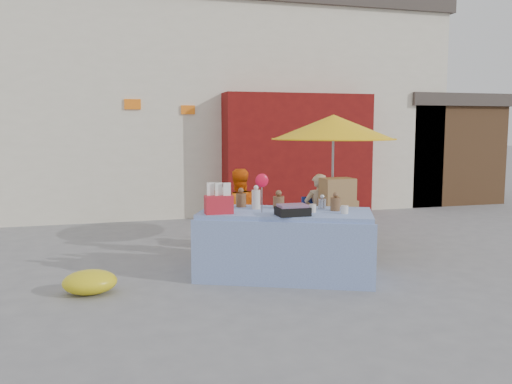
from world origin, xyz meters
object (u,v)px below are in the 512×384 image
object	(u,v)px
market_table	(285,243)
box_stack	(337,220)
chair_right	(321,237)
vendor_beige	(318,213)
umbrella	(333,128)
vendor_orange	(238,213)
chair_left	(241,242)

from	to	relation	value
market_table	box_stack	bearing A→B (deg)	61.23
chair_right	vendor_beige	size ratio (longest dim) A/B	0.71
vendor_beige	umbrella	size ratio (longest dim) A/B	0.58
vendor_orange	chair_left	bearing A→B (deg)	91.77
chair_left	chair_right	bearing A→B (deg)	1.58
umbrella	chair_right	bearing A→B (deg)	-136.51
chair_right	vendor_beige	xyz separation A→B (m)	(-0.00, 0.13, 0.35)
market_table	vendor_orange	bearing A→B (deg)	130.02
vendor_orange	vendor_beige	world-z (taller)	vendor_orange
chair_right	vendor_orange	world-z (taller)	vendor_orange
umbrella	box_stack	distance (m)	1.44
chair_right	umbrella	xyz separation A→B (m)	(0.30, 0.28, 1.64)
vendor_orange	box_stack	bearing A→B (deg)	169.55
market_table	chair_left	size ratio (longest dim) A/B	2.86
chair_left	vendor_orange	distance (m)	0.42
market_table	vendor_orange	world-z (taller)	market_table
vendor_beige	box_stack	world-z (taller)	vendor_beige
umbrella	vendor_orange	bearing A→B (deg)	-174.47
vendor_orange	vendor_beige	distance (m)	1.25
vendor_orange	chair_right	bearing A→B (deg)	175.46
chair_right	box_stack	world-z (taller)	box_stack
market_table	vendor_beige	world-z (taller)	market_table
market_table	chair_right	world-z (taller)	market_table
vendor_orange	market_table	bearing A→B (deg)	107.25
umbrella	box_stack	bearing A→B (deg)	-104.28
vendor_orange	vendor_beige	size ratio (longest dim) A/B	1.09
chair_left	vendor_beige	distance (m)	1.30
vendor_orange	umbrella	distance (m)	1.99
vendor_orange	box_stack	size ratio (longest dim) A/B	1.13
umbrella	box_stack	world-z (taller)	umbrella
chair_left	chair_right	size ratio (longest dim) A/B	1.00
vendor_beige	box_stack	xyz separation A→B (m)	(0.18, -0.31, -0.07)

